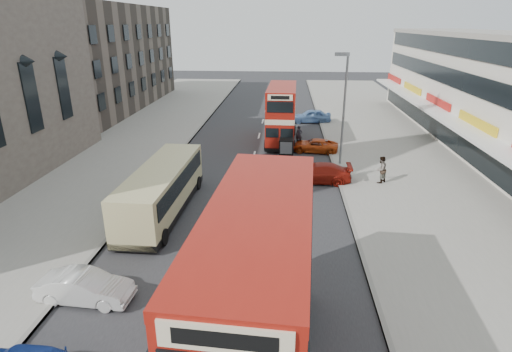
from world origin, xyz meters
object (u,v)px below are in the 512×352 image
at_px(bus_second, 282,114).
at_px(pedestrian_near, 381,169).
at_px(car_right_b, 314,146).
at_px(bus_main, 259,297).
at_px(car_left_front, 85,287).
at_px(car_right_a, 318,173).
at_px(coach, 162,188).
at_px(street_lamp, 343,101).
at_px(car_right_c, 311,116).
at_px(cyclist, 299,141).

height_order(bus_second, pedestrian_near, bus_second).
xyz_separation_m(car_right_b, pedestrian_near, (3.88, -6.99, 0.52)).
height_order(bus_main, car_left_front, bus_main).
bearing_deg(car_right_b, car_right_a, 6.38).
relative_size(car_left_front, pedestrian_near, 2.00).
xyz_separation_m(bus_second, coach, (-6.34, -14.93, -1.06)).
distance_m(street_lamp, car_right_c, 14.44).
bearing_deg(coach, bus_second, 68.44).
bearing_deg(car_right_a, coach, -58.19).
xyz_separation_m(coach, pedestrian_near, (13.00, 5.14, -0.40)).
bearing_deg(bus_main, cyclist, -90.49).
relative_size(coach, car_right_b, 2.42).
height_order(bus_second, coach, bus_second).
xyz_separation_m(street_lamp, bus_second, (-4.42, 6.04, -2.28)).
height_order(bus_main, car_right_b, bus_main).
bearing_deg(cyclist, street_lamp, -62.91).
height_order(street_lamp, cyclist, street_lamp).
bearing_deg(car_left_front, cyclist, -18.48).
xyz_separation_m(street_lamp, car_right_c, (-1.38, 13.78, -4.07)).
xyz_separation_m(coach, car_left_front, (-0.73, -7.89, -0.86)).
xyz_separation_m(coach, cyclist, (7.87, 13.21, -0.82)).
bearing_deg(street_lamp, bus_main, -103.21).
height_order(car_right_a, car_right_b, car_right_a).
distance_m(street_lamp, bus_main, 20.49).
height_order(bus_main, coach, bus_main).
xyz_separation_m(bus_second, car_right_b, (2.77, -2.79, -1.97)).
distance_m(car_right_b, car_right_c, 10.54).
xyz_separation_m(bus_main, car_left_front, (-6.84, 3.09, -2.27)).
height_order(bus_second, cyclist, bus_second).
bearing_deg(car_right_a, car_right_c, 179.66).
distance_m(car_right_a, cyclist, 7.98).
xyz_separation_m(bus_main, pedestrian_near, (6.89, 16.12, -1.81)).
xyz_separation_m(car_right_a, pedestrian_near, (4.06, -0.16, 0.42)).
bearing_deg(car_right_a, car_left_front, -35.11).
xyz_separation_m(car_right_a, car_right_c, (0.44, 17.37, 0.07)).
bearing_deg(car_right_c, coach, -25.52).
relative_size(car_right_c, cyclist, 2.21).
relative_size(car_left_front, car_right_c, 0.86).
height_order(street_lamp, car_right_b, street_lamp).
height_order(coach, cyclist, coach).
distance_m(street_lamp, car_right_a, 5.78).
xyz_separation_m(bus_main, coach, (-6.10, 10.97, -1.41)).
relative_size(car_right_c, pedestrian_near, 2.31).
distance_m(bus_main, bus_second, 25.90).
bearing_deg(pedestrian_near, coach, -22.67).
relative_size(bus_main, car_right_b, 2.59).
relative_size(coach, cyclist, 4.96).
bearing_deg(car_right_c, street_lamp, 2.70).
xyz_separation_m(bus_main, car_right_a, (2.83, 16.27, -2.23)).
height_order(bus_second, car_right_c, bus_second).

